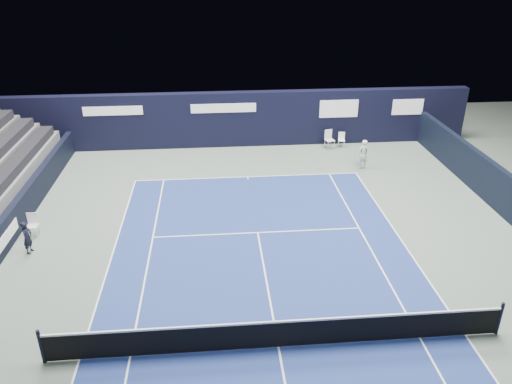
% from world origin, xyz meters
% --- Properties ---
extents(ground, '(48.00, 48.00, 0.00)m').
position_xyz_m(ground, '(0.00, 2.00, 0.00)').
color(ground, '#526156').
rests_on(ground, ground).
extents(court_surface, '(10.97, 23.77, 0.01)m').
position_xyz_m(court_surface, '(0.00, 0.00, 0.00)').
color(court_surface, navy).
rests_on(court_surface, ground).
extents(folding_chair_back_a, '(0.58, 0.60, 1.05)m').
position_xyz_m(folding_chair_back_a, '(4.88, 15.61, 0.70)').
color(folding_chair_back_a, silver).
rests_on(folding_chair_back_a, ground).
extents(folding_chair_back_b, '(0.43, 0.42, 0.83)m').
position_xyz_m(folding_chair_back_b, '(5.67, 15.75, 0.47)').
color(folding_chair_back_b, white).
rests_on(folding_chair_back_b, ground).
extents(line_judge_chair, '(0.42, 0.41, 0.92)m').
position_xyz_m(line_judge_chair, '(-8.78, 7.04, 0.53)').
color(line_judge_chair, white).
rests_on(line_judge_chair, ground).
extents(line_judge, '(0.37, 0.50, 1.26)m').
position_xyz_m(line_judge, '(-8.54, 5.74, 0.63)').
color(line_judge, black).
rests_on(line_judge, ground).
extents(court_markings, '(11.03, 23.83, 0.00)m').
position_xyz_m(court_markings, '(0.00, 0.00, 0.01)').
color(court_markings, white).
rests_on(court_markings, court_surface).
extents(tennis_net, '(12.90, 0.10, 1.10)m').
position_xyz_m(tennis_net, '(0.00, 0.00, 0.51)').
color(tennis_net, black).
rests_on(tennis_net, ground).
extents(back_sponsor_wall, '(26.00, 0.63, 3.10)m').
position_xyz_m(back_sponsor_wall, '(0.01, 16.50, 1.55)').
color(back_sponsor_wall, black).
rests_on(back_sponsor_wall, ground).
extents(side_barrier_left, '(0.33, 22.00, 1.20)m').
position_xyz_m(side_barrier_left, '(-9.50, 5.97, 0.60)').
color(side_barrier_left, black).
rests_on(side_barrier_left, ground).
extents(tennis_player, '(0.64, 0.87, 1.52)m').
position_xyz_m(tennis_player, '(5.97, 12.53, 0.77)').
color(tennis_player, silver).
rests_on(tennis_player, ground).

